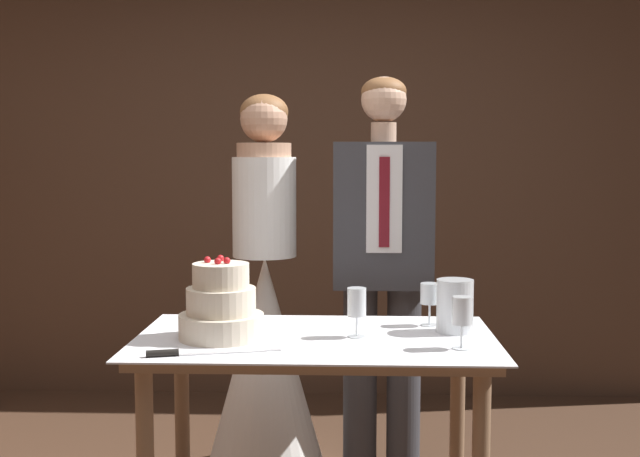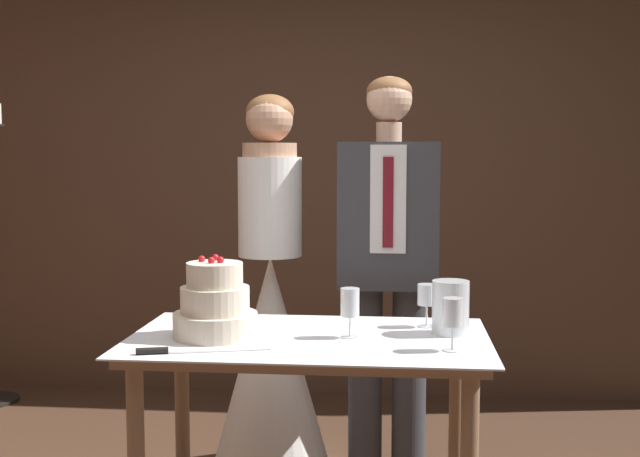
% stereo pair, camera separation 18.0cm
% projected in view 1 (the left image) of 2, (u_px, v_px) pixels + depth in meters
% --- Properties ---
extents(wall_back, '(5.17, 0.12, 2.71)m').
position_uv_depth(wall_back, '(313.00, 165.00, 4.70)').
color(wall_back, '#513828').
rests_on(wall_back, ground_plane).
extents(cake_table, '(1.23, 0.73, 0.80)m').
position_uv_depth(cake_table, '(316.00, 368.00, 2.75)').
color(cake_table, '#8E6B4C').
rests_on(cake_table, ground_plane).
extents(tiered_cake, '(0.29, 0.29, 0.28)m').
position_uv_depth(tiered_cake, '(221.00, 307.00, 2.71)').
color(tiered_cake, beige).
rests_on(tiered_cake, cake_table).
extents(cake_knife, '(0.41, 0.13, 0.02)m').
position_uv_depth(cake_knife, '(188.00, 353.00, 2.49)').
color(cake_knife, silver).
rests_on(cake_knife, cake_table).
extents(wine_glass_near, '(0.06, 0.06, 0.17)m').
position_uv_depth(wine_glass_near, '(462.00, 313.00, 2.56)').
color(wine_glass_near, silver).
rests_on(wine_glass_near, cake_table).
extents(wine_glass_middle, '(0.06, 0.06, 0.17)m').
position_uv_depth(wine_glass_middle, '(357.00, 303.00, 2.73)').
color(wine_glass_middle, silver).
rests_on(wine_glass_middle, cake_table).
extents(wine_glass_far, '(0.07, 0.07, 0.16)m').
position_uv_depth(wine_glass_far, '(430.00, 296.00, 2.91)').
color(wine_glass_far, silver).
rests_on(wine_glass_far, cake_table).
extents(hurricane_candle, '(0.13, 0.13, 0.19)m').
position_uv_depth(hurricane_candle, '(455.00, 307.00, 2.81)').
color(hurricane_candle, silver).
rests_on(hurricane_candle, cake_table).
extents(bride, '(0.54, 0.54, 1.68)m').
position_uv_depth(bride, '(265.00, 335.00, 3.56)').
color(bride, white).
rests_on(bride, ground_plane).
extents(groom, '(0.43, 0.25, 1.75)m').
position_uv_depth(groom, '(383.00, 256.00, 3.50)').
color(groom, '#38383D').
rests_on(groom, ground_plane).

